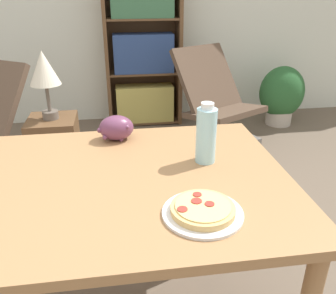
{
  "coord_description": "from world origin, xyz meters",
  "views": [
    {
      "loc": [
        0.07,
        -1.28,
        1.42
      ],
      "look_at": [
        0.25,
        -0.04,
        0.83
      ],
      "focal_mm": 38.0,
      "sensor_mm": 36.0,
      "label": 1
    }
  ],
  "objects_px": {
    "grape_bunch": "(117,128)",
    "potted_plant_floor": "(281,95)",
    "table_lamp": "(44,71)",
    "bookshelf": "(143,51)",
    "side_table": "(56,152)",
    "lounge_chair_far": "(217,116)",
    "drink_bottle": "(206,135)",
    "pizza_on_plate": "(203,210)"
  },
  "relations": [
    {
      "from": "potted_plant_floor",
      "to": "grape_bunch",
      "type": "bearing_deg",
      "value": -131.66
    },
    {
      "from": "drink_bottle",
      "to": "lounge_chair_far",
      "type": "distance_m",
      "value": 1.98
    },
    {
      "from": "bookshelf",
      "to": "potted_plant_floor",
      "type": "distance_m",
      "value": 1.53
    },
    {
      "from": "grape_bunch",
      "to": "lounge_chair_far",
      "type": "height_order",
      "value": "grape_bunch"
    },
    {
      "from": "lounge_chair_far",
      "to": "table_lamp",
      "type": "xyz_separation_m",
      "value": [
        -1.39,
        -0.54,
        0.58
      ]
    },
    {
      "from": "grape_bunch",
      "to": "lounge_chair_far",
      "type": "bearing_deg",
      "value": 59.03
    },
    {
      "from": "grape_bunch",
      "to": "side_table",
      "type": "relative_size",
      "value": 0.3
    },
    {
      "from": "pizza_on_plate",
      "to": "grape_bunch",
      "type": "relative_size",
      "value": 1.55
    },
    {
      "from": "grape_bunch",
      "to": "bookshelf",
      "type": "relative_size",
      "value": 0.1
    },
    {
      "from": "table_lamp",
      "to": "grape_bunch",
      "type": "bearing_deg",
      "value": -64.83
    },
    {
      "from": "bookshelf",
      "to": "drink_bottle",
      "type": "bearing_deg",
      "value": -89.11
    },
    {
      "from": "bookshelf",
      "to": "side_table",
      "type": "distance_m",
      "value": 1.54
    },
    {
      "from": "bookshelf",
      "to": "table_lamp",
      "type": "height_order",
      "value": "bookshelf"
    },
    {
      "from": "side_table",
      "to": "table_lamp",
      "type": "xyz_separation_m",
      "value": [
        0.0,
        -0.0,
        0.61
      ]
    },
    {
      "from": "lounge_chair_far",
      "to": "table_lamp",
      "type": "height_order",
      "value": "table_lamp"
    },
    {
      "from": "table_lamp",
      "to": "side_table",
      "type": "bearing_deg",
      "value": 104.04
    },
    {
      "from": "grape_bunch",
      "to": "side_table",
      "type": "distance_m",
      "value": 1.23
    },
    {
      "from": "grape_bunch",
      "to": "bookshelf",
      "type": "distance_m",
      "value": 2.25
    },
    {
      "from": "pizza_on_plate",
      "to": "drink_bottle",
      "type": "relative_size",
      "value": 1.04
    },
    {
      "from": "drink_bottle",
      "to": "table_lamp",
      "type": "height_order",
      "value": "drink_bottle"
    },
    {
      "from": "lounge_chair_far",
      "to": "bookshelf",
      "type": "height_order",
      "value": "bookshelf"
    },
    {
      "from": "grape_bunch",
      "to": "drink_bottle",
      "type": "xyz_separation_m",
      "value": [
        0.34,
        -0.27,
        0.06
      ]
    },
    {
      "from": "side_table",
      "to": "table_lamp",
      "type": "distance_m",
      "value": 0.61
    },
    {
      "from": "potted_plant_floor",
      "to": "bookshelf",
      "type": "bearing_deg",
      "value": 169.09
    },
    {
      "from": "drink_bottle",
      "to": "lounge_chair_far",
      "type": "bearing_deg",
      "value": 72.14
    },
    {
      "from": "side_table",
      "to": "potted_plant_floor",
      "type": "height_order",
      "value": "potted_plant_floor"
    },
    {
      "from": "lounge_chair_far",
      "to": "table_lamp",
      "type": "relative_size",
      "value": 1.97
    },
    {
      "from": "drink_bottle",
      "to": "potted_plant_floor",
      "type": "bearing_deg",
      "value": 57.79
    },
    {
      "from": "drink_bottle",
      "to": "potted_plant_floor",
      "type": "xyz_separation_m",
      "value": [
        1.4,
        2.22,
        -0.56
      ]
    },
    {
      "from": "grape_bunch",
      "to": "potted_plant_floor",
      "type": "distance_m",
      "value": 2.66
    },
    {
      "from": "lounge_chair_far",
      "to": "side_table",
      "type": "bearing_deg",
      "value": 173.71
    },
    {
      "from": "bookshelf",
      "to": "side_table",
      "type": "relative_size",
      "value": 3.08
    },
    {
      "from": "drink_bottle",
      "to": "table_lamp",
      "type": "xyz_separation_m",
      "value": [
        -0.81,
        1.26,
        -0.02
      ]
    },
    {
      "from": "bookshelf",
      "to": "potted_plant_floor",
      "type": "height_order",
      "value": "bookshelf"
    },
    {
      "from": "bookshelf",
      "to": "potted_plant_floor",
      "type": "relative_size",
      "value": 2.6
    },
    {
      "from": "pizza_on_plate",
      "to": "drink_bottle",
      "type": "distance_m",
      "value": 0.37
    },
    {
      "from": "side_table",
      "to": "potted_plant_floor",
      "type": "xyz_separation_m",
      "value": [
        2.21,
        0.96,
        0.06
      ]
    },
    {
      "from": "side_table",
      "to": "table_lamp",
      "type": "height_order",
      "value": "table_lamp"
    },
    {
      "from": "grape_bunch",
      "to": "bookshelf",
      "type": "bearing_deg",
      "value": 82.31
    },
    {
      "from": "table_lamp",
      "to": "potted_plant_floor",
      "type": "relative_size",
      "value": 0.76
    },
    {
      "from": "grape_bunch",
      "to": "table_lamp",
      "type": "xyz_separation_m",
      "value": [
        -0.47,
        0.99,
        0.04
      ]
    },
    {
      "from": "grape_bunch",
      "to": "table_lamp",
      "type": "bearing_deg",
      "value": 115.17
    }
  ]
}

